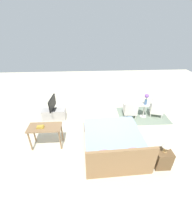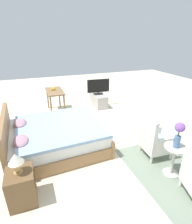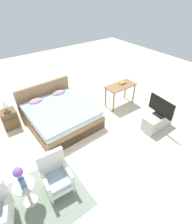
% 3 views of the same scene
% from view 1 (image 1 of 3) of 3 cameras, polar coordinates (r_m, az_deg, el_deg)
% --- Properties ---
extents(ground_plane, '(16.00, 16.00, 0.00)m').
position_cam_1_polar(ground_plane, '(5.80, 3.24, -7.20)').
color(ground_plane, beige).
extents(floor_rug, '(2.10, 1.50, 0.01)m').
position_cam_1_polar(floor_rug, '(7.00, 17.19, -1.18)').
color(floor_rug, gray).
rests_on(floor_rug, ground_plane).
extents(bed, '(1.91, 2.14, 0.96)m').
position_cam_1_polar(bed, '(4.88, 6.67, -11.68)').
color(bed, '#997047').
rests_on(bed, ground_plane).
extents(armchair_by_window_left, '(0.68, 0.68, 0.92)m').
position_cam_1_polar(armchair_by_window_left, '(6.99, 22.22, 1.38)').
color(armchair_by_window_left, white).
rests_on(armchair_by_window_left, floor_rug).
extents(armchair_by_window_right, '(0.58, 0.58, 0.92)m').
position_cam_1_polar(armchair_by_window_right, '(6.58, 13.00, 1.13)').
color(armchair_by_window_right, white).
rests_on(armchair_by_window_right, floor_rug).
extents(side_table, '(0.40, 0.40, 0.61)m').
position_cam_1_polar(side_table, '(6.74, 17.91, 1.12)').
color(side_table, beige).
rests_on(side_table, ground_plane).
extents(flower_vase, '(0.17, 0.17, 0.48)m').
position_cam_1_polar(flower_vase, '(6.51, 18.65, 5.06)').
color(flower_vase, '#4C709E').
rests_on(flower_vase, side_table).
extents(nightstand, '(0.44, 0.41, 0.56)m').
position_cam_1_polar(nightstand, '(4.82, 23.90, -15.88)').
color(nightstand, brown).
rests_on(nightstand, ground_plane).
extents(table_lamp, '(0.22, 0.22, 0.33)m').
position_cam_1_polar(table_lamp, '(4.49, 25.27, -11.51)').
color(table_lamp, tan).
rests_on(table_lamp, nightstand).
extents(tv_stand, '(0.96, 0.40, 0.45)m').
position_cam_1_polar(tv_stand, '(6.57, -15.63, -0.88)').
color(tv_stand, '#B7B2AD').
rests_on(tv_stand, ground_plane).
extents(tv_flatscreen, '(0.23, 0.82, 0.55)m').
position_cam_1_polar(tv_flatscreen, '(6.32, -16.31, 3.07)').
color(tv_flatscreen, black).
rests_on(tv_flatscreen, tv_stand).
extents(vanity_desk, '(1.04, 0.52, 0.77)m').
position_cam_1_polar(vanity_desk, '(5.06, -18.81, -6.40)').
color(vanity_desk, '#8E6B47').
rests_on(vanity_desk, ground_plane).
extents(book_stack, '(0.22, 0.15, 0.07)m').
position_cam_1_polar(book_stack, '(4.98, -20.43, -5.33)').
color(book_stack, '#B79333').
rests_on(book_stack, vanity_desk).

